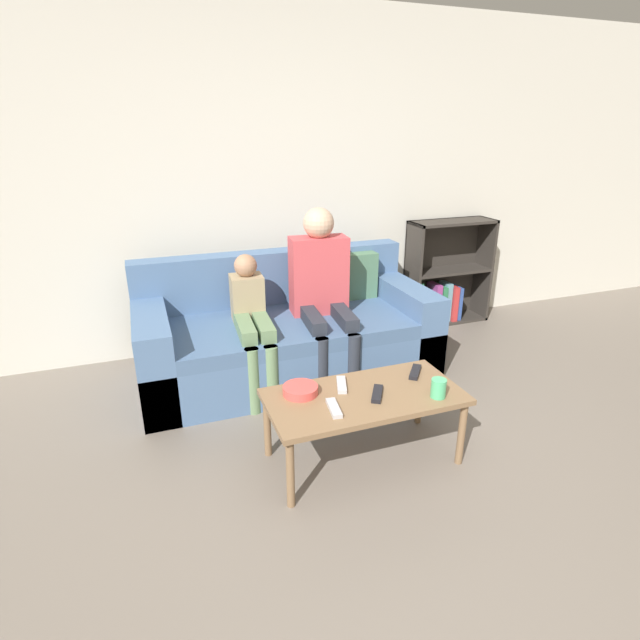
{
  "coord_description": "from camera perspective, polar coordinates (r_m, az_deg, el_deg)",
  "views": [
    {
      "loc": [
        -1.03,
        -1.24,
        1.72
      ],
      "look_at": [
        -0.06,
        1.41,
        0.63
      ],
      "focal_mm": 28.0,
      "sensor_mm": 36.0,
      "label": 1
    }
  ],
  "objects": [
    {
      "name": "tv_remote_1",
      "position": [
        2.72,
        2.47,
        -7.39
      ],
      "size": [
        0.1,
        0.18,
        0.02
      ],
      "rotation": [
        0.0,
        0.0,
        -0.34
      ],
      "color": "#B7B7BC",
      "rests_on": "coffee_table"
    },
    {
      "name": "cup_near",
      "position": [
        2.68,
        13.39,
        -7.59
      ],
      "size": [
        0.08,
        0.08,
        0.1
      ],
      "color": "#4CB77A",
      "rests_on": "coffee_table"
    },
    {
      "name": "bookshelf",
      "position": [
        4.77,
        13.77,
        4.22
      ],
      "size": [
        0.78,
        0.28,
        0.95
      ],
      "color": "#332D28",
      "rests_on": "ground_plane"
    },
    {
      "name": "wall_back",
      "position": [
        4.07,
        -5.66,
        15.21
      ],
      "size": [
        12.0,
        0.06,
        2.6
      ],
      "color": "beige",
      "rests_on": "ground_plane"
    },
    {
      "name": "tv_remote_0",
      "position": [
        2.51,
        1.6,
        -10.03
      ],
      "size": [
        0.07,
        0.18,
        0.02
      ],
      "rotation": [
        0.0,
        0.0,
        -0.14
      ],
      "color": "#B7B7BC",
      "rests_on": "coffee_table"
    },
    {
      "name": "couch",
      "position": [
        3.68,
        -3.76,
        -1.79
      ],
      "size": [
        2.08,
        0.95,
        0.84
      ],
      "color": "#4C6B93",
      "rests_on": "ground_plane"
    },
    {
      "name": "snack_bowl",
      "position": [
        2.65,
        -2.26,
        -7.99
      ],
      "size": [
        0.19,
        0.19,
        0.05
      ],
      "color": "#DB4C47",
      "rests_on": "coffee_table"
    },
    {
      "name": "tv_remote_2",
      "position": [
        2.65,
        6.56,
        -8.37
      ],
      "size": [
        0.13,
        0.17,
        0.02
      ],
      "rotation": [
        0.0,
        0.0,
        -0.55
      ],
      "color": "black",
      "rests_on": "coffee_table"
    },
    {
      "name": "tv_remote_3",
      "position": [
        2.9,
        10.83,
        -5.86
      ],
      "size": [
        0.14,
        0.16,
        0.02
      ],
      "rotation": [
        0.0,
        0.0,
        -0.67
      ],
      "color": "black",
      "rests_on": "coffee_table"
    },
    {
      "name": "person_adult",
      "position": [
        3.54,
        0.16,
        4.45
      ],
      "size": [
        0.42,
        0.68,
        1.21
      ],
      "rotation": [
        0.0,
        0.0,
        -0.1
      ],
      "color": "#282D38",
      "rests_on": "ground_plane"
    },
    {
      "name": "ground_plane",
      "position": [
        2.36,
        14.85,
        -26.58
      ],
      "size": [
        22.0,
        22.0,
        0.0
      ],
      "primitive_type": "plane",
      "color": "#70665B"
    },
    {
      "name": "person_child",
      "position": [
        3.38,
        -7.81,
        0.28
      ],
      "size": [
        0.26,
        0.66,
        0.92
      ],
      "rotation": [
        0.0,
        0.0,
        -0.07
      ],
      "color": "#66845B",
      "rests_on": "ground_plane"
    },
    {
      "name": "coffee_table",
      "position": [
        2.68,
        5.08,
        -9.23
      ],
      "size": [
        1.04,
        0.51,
        0.41
      ],
      "color": "brown",
      "rests_on": "ground_plane"
    }
  ]
}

